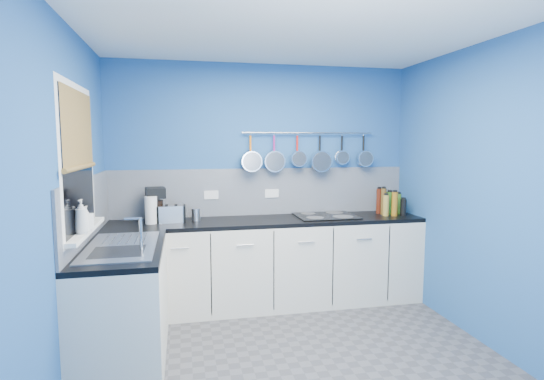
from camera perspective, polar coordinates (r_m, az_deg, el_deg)
name	(u,v)px	position (r m, az deg, el deg)	size (l,w,h in m)	color
floor	(298,363)	(3.53, 3.56, -22.15)	(3.20, 3.00, 0.02)	#47474C
ceiling	(301,23)	(3.21, 3.90, 21.37)	(3.20, 3.00, 0.02)	white
wall_back	(262,182)	(4.60, -1.34, 1.05)	(3.20, 0.02, 2.50)	#235393
wall_front	(404,253)	(1.75, 17.23, -8.05)	(3.20, 0.02, 2.50)	#235393
wall_left	(64,208)	(3.12, -26.13, -2.16)	(0.02, 3.00, 2.50)	#235393
wall_right	(491,195)	(3.89, 27.23, -0.65)	(0.02, 3.00, 2.50)	#235393
backsplash_back	(262,192)	(4.59, -1.29, -0.22)	(3.20, 0.02, 0.50)	#9498A6
backsplash_left	(88,209)	(3.71, -23.46, -2.34)	(0.02, 1.80, 0.50)	#9498A6
cabinet_run_back	(268,264)	(4.45, -0.57, -9.89)	(3.20, 0.60, 0.86)	beige
worktop_back	(268,221)	(4.35, -0.58, -4.19)	(3.20, 0.60, 0.04)	black
cabinet_run_left	(124,307)	(3.55, -19.21, -14.57)	(0.60, 1.20, 0.86)	beige
worktop_left	(122,249)	(3.42, -19.49, -7.49)	(0.60, 1.20, 0.04)	black
window_frame	(78,160)	(3.37, -24.56, 3.64)	(0.01, 1.00, 1.10)	white
window_glass	(79,160)	(3.37, -24.48, 3.64)	(0.01, 0.90, 1.00)	black
bamboo_blind	(78,129)	(3.37, -24.52, 7.46)	(0.01, 0.90, 0.55)	olive
window_sill	(85,230)	(3.43, -23.75, -4.98)	(0.10, 0.98, 0.03)	white
sink_unit	(122,246)	(3.41, -19.51, -7.10)	(0.50, 0.95, 0.01)	silver
mixer_tap	(141,234)	(3.19, -17.16, -5.62)	(0.12, 0.08, 0.26)	silver
socket_left	(211,195)	(4.51, -8.14, -0.66)	(0.15, 0.01, 0.09)	white
socket_right	(272,193)	(4.60, -0.03, -0.46)	(0.15, 0.01, 0.09)	white
pot_rail	(309,133)	(4.64, 4.92, 7.63)	(0.02, 0.02, 1.45)	silver
soap_bottle_a	(81,217)	(3.22, -24.18, -3.26)	(0.09, 0.09, 0.24)	white
soap_bottle_b	(86,218)	(3.37, -23.64, -3.43)	(0.08, 0.08, 0.17)	white
paper_towel	(151,210)	(4.25, -15.90, -2.60)	(0.12, 0.12, 0.26)	white
coffee_maker	(156,205)	(4.32, -15.34, -1.93)	(0.19, 0.21, 0.34)	black
toaster	(171,214)	(4.29, -13.33, -3.12)	(0.25, 0.14, 0.16)	silver
canister	(196,215)	(4.32, -10.16, -3.25)	(0.08, 0.08, 0.12)	silver
hob	(325,216)	(4.55, 7.14, -3.42)	(0.62, 0.55, 0.01)	black
pan_0	(251,152)	(4.49, -2.89, 5.09)	(0.22, 0.12, 0.41)	silver
pan_1	(274,152)	(4.53, 0.30, 5.05)	(0.23, 0.07, 0.42)	silver
pan_2	(297,150)	(4.59, 3.41, 5.41)	(0.17, 0.11, 0.36)	silver
pan_3	(320,152)	(4.67, 6.43, 5.02)	(0.23, 0.11, 0.42)	silver
pan_4	(342,149)	(4.75, 9.36, 5.48)	(0.15, 0.07, 0.34)	silver
pan_5	(364,150)	(4.85, 12.16, 5.27)	(0.18, 0.10, 0.37)	silver
condiment_0	(392,204)	(4.94, 15.84, -1.79)	(0.05, 0.05, 0.19)	brown
condiment_1	(386,205)	(4.87, 15.00, -1.90)	(0.06, 0.06, 0.19)	black
condiment_2	(379,201)	(4.83, 14.15, -1.44)	(0.06, 0.06, 0.27)	#4C190C
condiment_3	(399,204)	(4.84, 16.60, -1.80)	(0.05, 0.05, 0.22)	#3F721E
condiment_4	(390,203)	(4.79, 15.47, -1.71)	(0.07, 0.07, 0.24)	#265919
condiment_5	(383,201)	(4.76, 14.71, -1.50)	(0.06, 0.06, 0.28)	brown
condiment_6	(403,207)	(4.76, 17.19, -2.24)	(0.07, 0.07, 0.17)	black
condiment_7	(395,204)	(4.70, 16.11, -1.81)	(0.07, 0.07, 0.26)	#8C5914
condiment_8	(386,205)	(4.68, 15.02, -2.02)	(0.06, 0.06, 0.22)	olive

